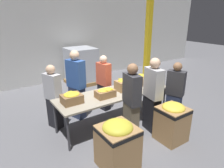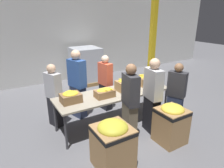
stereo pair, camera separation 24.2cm
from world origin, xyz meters
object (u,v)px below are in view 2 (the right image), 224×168
banana_box_0 (71,97)px  volunteer_5 (130,103)px  volunteer_3 (105,83)px  banana_box_1 (105,93)px  support_pillar (153,32)px  volunteer_0 (54,96)px  volunteer_1 (152,97)px  volunteer_4 (176,95)px  donation_bin_1 (171,122)px  volunteer_2 (77,85)px  donation_bin_0 (113,143)px  sorting_table (114,95)px  pallet_stack_0 (86,66)px  banana_box_3 (146,79)px  banana_box_2 (125,84)px

banana_box_0 → volunteer_5: (1.05, -0.68, -0.11)m
volunteer_3 → volunteer_5: volunteer_5 is taller
banana_box_1 → support_pillar: (2.82, 1.66, 1.08)m
volunteer_0 → volunteer_1: bearing=32.8°
volunteer_1 → volunteer_5: 0.58m
volunteer_0 → volunteer_4: size_ratio=1.00×
volunteer_1 → donation_bin_1: size_ratio=1.99×
volunteer_2 → donation_bin_0: (-0.19, -2.05, -0.40)m
volunteer_5 → donation_bin_0: volunteer_5 is taller
sorting_table → support_pillar: support_pillar is taller
pallet_stack_0 → volunteer_1: bearing=-91.7°
volunteer_1 → donation_bin_0: (-1.36, -0.55, -0.38)m
donation_bin_1 → volunteer_1: bearing=95.8°
banana_box_3 → donation_bin_1: size_ratio=0.56×
donation_bin_1 → volunteer_0: bearing=134.4°
volunteer_1 → donation_bin_1: volunteer_1 is taller
sorting_table → volunteer_2: (-0.60, 0.80, 0.11)m
volunteer_4 → support_pillar: (1.23, 2.30, 1.24)m
donation_bin_0 → pallet_stack_0: pallet_stack_0 is taller
volunteer_5 → donation_bin_0: size_ratio=1.85×
sorting_table → volunteer_3: size_ratio=1.80×
banana_box_1 → donation_bin_0: size_ratio=0.48×
volunteer_4 → donation_bin_1: volunteer_4 is taller
volunteer_1 → banana_box_1: bearing=65.2°
volunteer_2 → volunteer_4: (1.87, -1.54, -0.12)m
banana_box_0 → support_pillar: (3.56, 1.53, 1.06)m
banana_box_0 → volunteer_1: 1.78m
sorting_table → pallet_stack_0: pallet_stack_0 is taller
banana_box_0 → donation_bin_1: size_ratio=0.48×
banana_box_2 → volunteer_0: (-1.57, 0.64, -0.20)m
banana_box_1 → volunteer_5: 0.64m
donation_bin_1 → support_pillar: size_ratio=0.22×
volunteer_0 → pallet_stack_0: (1.93, 2.54, -0.08)m
banana_box_2 → volunteer_3: bearing=96.8°
sorting_table → donation_bin_0: bearing=-122.3°
sorting_table → volunteer_1: bearing=-50.7°
banana_box_1 → volunteer_4: (1.58, -0.64, -0.16)m
banana_box_2 → volunteer_5: size_ratio=0.26×
banana_box_1 → volunteer_4: volunteer_4 is taller
banana_box_3 → volunteer_5: volunteer_5 is taller
volunteer_1 → volunteer_3: volunteer_1 is taller
banana_box_1 → banana_box_2: 0.64m
volunteer_3 → support_pillar: (2.28, 0.73, 1.23)m
sorting_table → donation_bin_1: 1.43m
sorting_table → volunteer_2: bearing=126.8°
banana_box_0 → volunteer_0: (-0.19, 0.64, -0.18)m
sorting_table → volunteer_4: 1.47m
banana_box_0 → volunteer_3: (1.28, 0.81, -0.17)m
banana_box_1 → donation_bin_0: 1.32m
volunteer_5 → donation_bin_1: bearing=-122.4°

